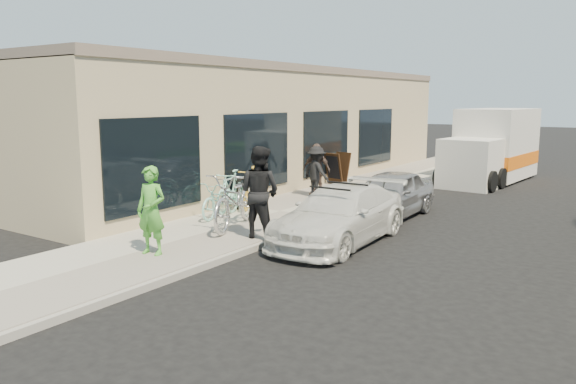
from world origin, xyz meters
The scene contains 17 objects.
ground centered at (0.00, 0.00, 0.00)m, with size 120.00×120.00×0.00m, color black.
sidewalk centered at (-2.00, 3.00, 0.07)m, with size 3.00×34.00×0.15m, color #A6A395.
curb centered at (-0.45, 3.00, 0.07)m, with size 0.12×34.00×0.13m, color #99958C.
storefront centered at (-5.24, 7.99, 2.12)m, with size 3.60×20.00×4.22m.
bike_rack centered at (-3.13, 2.75, 0.64)m, with size 0.22×0.56×0.82m.
sandwich_board centered at (-3.05, 8.01, 0.72)m, with size 0.81×0.81×1.11m.
sedan_white centered at (0.66, 1.48, 0.62)m, with size 1.83×4.29×1.27m.
sedan_silver centered at (0.47, 4.55, 0.62)m, with size 1.47×3.64×1.24m, color gray.
moving_truck centered at (0.94, 12.94, 1.22)m, with size 2.49×5.72×2.74m.
tandem_bike centered at (-1.75, 0.84, 0.81)m, with size 0.87×2.50×1.31m, color silver.
woman_rider centered at (-1.62, -1.84, 1.01)m, with size 0.62×0.41×1.71m, color green.
man_standing centered at (-0.71, 0.39, 1.14)m, with size 0.96×0.75×1.98m, color black.
cruiser_bike_a centered at (-3.09, 2.28, 0.69)m, with size 0.51×1.80×1.08m, color #9AE6D8.
cruiser_bike_b centered at (-2.79, 1.53, 0.61)m, with size 0.61×1.74×0.92m, color #9AE6D8.
cruiser_bike_c centered at (-2.94, 2.96, 0.71)m, with size 0.53×1.86×1.12m, color gold.
bystander_a centered at (-2.34, 5.42, 0.93)m, with size 1.00×0.58×1.55m, color black.
bystander_b centered at (-2.47, 5.65, 0.96)m, with size 0.95×0.39×1.61m, color brown.
Camera 1 is at (6.43, -9.10, 3.11)m, focal length 35.00 mm.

